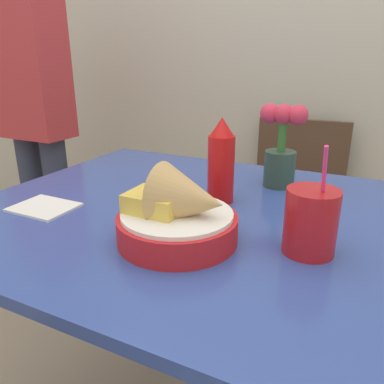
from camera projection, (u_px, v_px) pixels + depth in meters
The scene contains 9 objects.
wall_window at pixel (302, 9), 1.61m from camera, with size 7.00×0.06×2.60m.
dining_table at pixel (192, 249), 0.92m from camera, with size 1.03×0.87×0.76m.
chair_far_window at pixel (293, 198), 1.68m from camera, with size 0.40×0.40×0.84m.
food_basket at pixel (181, 215), 0.71m from camera, with size 0.23×0.23×0.15m.
ketchup_bottle at pixel (221, 162), 0.90m from camera, with size 0.06×0.06×0.21m.
drink_cup at pixel (310, 224), 0.67m from camera, with size 0.09×0.09×0.21m.
flower_vase at pixel (281, 148), 1.01m from camera, with size 0.13×0.08×0.22m.
napkin at pixel (44, 207), 0.88m from camera, with size 0.14×0.11×0.01m.
person_standing at pixel (34, 105), 1.64m from camera, with size 0.32×0.18×1.58m.
Camera 1 is at (0.36, -0.74, 1.10)m, focal length 35.00 mm.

